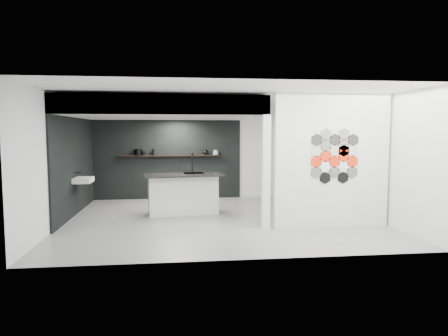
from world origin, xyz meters
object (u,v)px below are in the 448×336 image
Objects in this scene: stockpot at (138,152)px; glass_vase at (216,152)px; partition_panel at (332,161)px; glass_bowl at (216,153)px; kitchen_island at (183,193)px; kettle at (206,152)px; bottle_dark at (153,152)px; wall_basin at (83,180)px; utensil_cup at (143,153)px.

stockpot reaches higher than glass_vase.
partition_panel reaches higher than glass_bowl.
glass_bowl is at bearing 118.23° from partition_panel.
stockpot is 1.42× the size of glass_bowl.
glass_vase is (0.00, 0.00, 0.02)m from glass_bowl.
stockpot is at bearing 113.14° from kitchen_island.
kettle and glass_vase have the same top height.
bottle_dark is at bearing 135.42° from partition_panel.
bottle_dark is (-1.85, 0.00, 0.04)m from glass_bowl.
kitchen_island is 2.57m from glass_bowl.
bottle_dark is at bearing 53.25° from wall_basin.
stockpot is 2.29m from glass_bowl.
glass_bowl is 1.37× the size of utensil_cup.
kettle is (1.98, 0.00, -0.02)m from stockpot.
kettle is at bearing 0.00° from bottle_dark.
glass_bowl is (3.39, 2.07, 0.53)m from wall_basin.
utensil_cup is (-1.84, 0.00, -0.02)m from kettle.
utensil_cup reaches higher than wall_basin.
wall_basin is 2.41m from stockpot.
glass_vase is at bearing 0.00° from glass_bowl.
partition_panel is at bearing -35.34° from kitchen_island.
utensil_cup is at bearing 110.27° from kitchen_island.
partition_panel is 12.63× the size of stockpot.
stockpot is 0.15m from utensil_cup.
partition_panel is 17.97× the size of glass_bowl.
utensil_cup is (-1.13, 2.20, 0.87)m from kitchen_island.
stockpot is 1.98m from kettle.
kettle is at bearing 180.00° from glass_bowl.
partition_panel reaches higher than wall_basin.
wall_basin is 4.00m from glass_bowl.
kettle is (0.71, 2.20, 0.88)m from kitchen_island.
bottle_dark reaches higher than glass_vase.
glass_vase is at bearing 0.00° from utensil_cup.
partition_panel is 4.54m from kettle.
partition_panel is 15.24× the size of bottle_dark.
glass_vase reaches higher than wall_basin.
glass_bowl is at bearing 58.28° from kitchen_island.
partition_panel is at bearing -60.72° from kettle.
glass_bowl is 1.85m from bottle_dark.
wall_basin is at bearing -121.10° from utensil_cup.
glass_bowl is (-2.08, 3.87, -0.02)m from partition_panel.
wall_basin is 3.75m from kettle.
stockpot is 1.21× the size of bottle_dark.
glass_vase reaches higher than glass_bowl.
stockpot is at bearing 180.00° from utensil_cup.
kitchen_island is at bearing -69.20° from bottle_dark.
glass_bowl is (0.30, 0.00, -0.02)m from kettle.
stockpot is 0.44m from bottle_dark.
glass_bowl is 0.02m from glass_vase.
glass_bowl is (2.29, 0.00, -0.04)m from stockpot.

